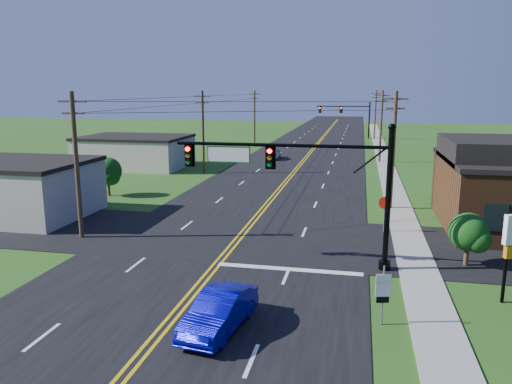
% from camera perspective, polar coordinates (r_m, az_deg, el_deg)
% --- Properties ---
extents(ground, '(260.00, 260.00, 0.00)m').
position_cam_1_polar(ground, '(20.70, -10.52, -14.61)').
color(ground, '#264A15').
rests_on(ground, ground).
extents(road_main, '(16.00, 220.00, 0.04)m').
position_cam_1_polar(road_main, '(68.11, 5.57, 3.91)').
color(road_main, black).
rests_on(road_main, ground).
extents(road_cross, '(70.00, 10.00, 0.04)m').
position_cam_1_polar(road_cross, '(31.35, -2.20, -5.19)').
color(road_cross, black).
rests_on(road_cross, ground).
extents(sidewalk, '(2.00, 160.00, 0.08)m').
position_cam_1_polar(sidewalk, '(57.90, 14.84, 2.24)').
color(sidewalk, gray).
rests_on(sidewalk, ground).
extents(signal_mast_main, '(11.30, 0.60, 7.48)m').
position_cam_1_polar(signal_mast_main, '(25.65, 4.99, 1.85)').
color(signal_mast_main, black).
rests_on(signal_mast_main, ground).
extents(signal_mast_far, '(10.98, 0.60, 7.48)m').
position_cam_1_polar(signal_mast_far, '(97.25, 10.24, 8.76)').
color(signal_mast_far, black).
rests_on(signal_mast_far, ground).
extents(cream_bldg_near, '(10.20, 8.20, 4.10)m').
position_cam_1_polar(cream_bldg_near, '(40.10, -25.76, 0.36)').
color(cream_bldg_near, beige).
rests_on(cream_bldg_near, ground).
extents(cream_bldg_far, '(12.20, 9.20, 3.70)m').
position_cam_1_polar(cream_bldg_far, '(61.49, -13.65, 4.54)').
color(cream_bldg_far, beige).
rests_on(cream_bldg_far, ground).
extents(utility_pole_left_a, '(1.80, 0.28, 9.00)m').
position_cam_1_polar(utility_pole_left_a, '(32.20, -19.83, 3.14)').
color(utility_pole_left_a, '#39271A').
rests_on(utility_pole_left_a, ground).
extents(utility_pole_left_b, '(1.80, 0.28, 9.00)m').
position_cam_1_polar(utility_pole_left_b, '(54.93, -6.09, 6.99)').
color(utility_pole_left_b, '#39271A').
rests_on(utility_pole_left_b, ground).
extents(utility_pole_left_c, '(1.80, 0.28, 9.00)m').
position_cam_1_polar(utility_pole_left_c, '(80.99, -0.17, 8.52)').
color(utility_pole_left_c, '#39271A').
rests_on(utility_pole_left_c, ground).
extents(utility_pole_right_a, '(1.80, 0.28, 9.00)m').
position_cam_1_polar(utility_pole_right_a, '(39.42, 15.42, 4.85)').
color(utility_pole_right_a, '#39271A').
rests_on(utility_pole_right_a, ground).
extents(utility_pole_right_b, '(1.80, 0.28, 9.00)m').
position_cam_1_polar(utility_pole_right_b, '(65.30, 14.10, 7.44)').
color(utility_pole_right_b, '#39271A').
rests_on(utility_pole_right_b, ground).
extents(utility_pole_right_c, '(1.80, 0.28, 9.00)m').
position_cam_1_polar(utility_pole_right_c, '(95.24, 13.47, 8.67)').
color(utility_pole_right_c, '#39271A').
rests_on(utility_pole_right_c, ground).
extents(tree_right_back, '(3.00, 3.00, 4.10)m').
position_cam_1_polar(tree_right_back, '(44.44, 22.97, 2.30)').
color(tree_right_back, '#39271A').
rests_on(tree_right_back, ground).
extents(shrub_corner, '(2.00, 2.00, 2.86)m').
position_cam_1_polar(shrub_corner, '(28.15, 23.10, -4.23)').
color(shrub_corner, '#39271A').
rests_on(shrub_corner, ground).
extents(tree_left, '(2.40, 2.40, 3.37)m').
position_cam_1_polar(tree_left, '(45.07, -16.58, 2.30)').
color(tree_left, '#39271A').
rests_on(tree_left, ground).
extents(blue_car, '(2.22, 4.66, 1.47)m').
position_cam_1_polar(blue_car, '(19.66, -4.20, -13.53)').
color(blue_car, '#0707AA').
rests_on(blue_car, ground).
extents(distant_car, '(1.95, 4.46, 1.49)m').
position_cam_1_polar(distant_car, '(66.65, 1.97, 4.42)').
color(distant_car, '#AEAFB3').
rests_on(distant_car, ground).
extents(route_sign, '(0.60, 0.18, 2.44)m').
position_cam_1_polar(route_sign, '(20.34, 14.32, -10.89)').
color(route_sign, slate).
rests_on(route_sign, ground).
extents(stop_sign, '(0.86, 0.10, 2.40)m').
position_cam_1_polar(stop_sign, '(33.03, 14.51, -1.62)').
color(stop_sign, slate).
rests_on(stop_sign, ground).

